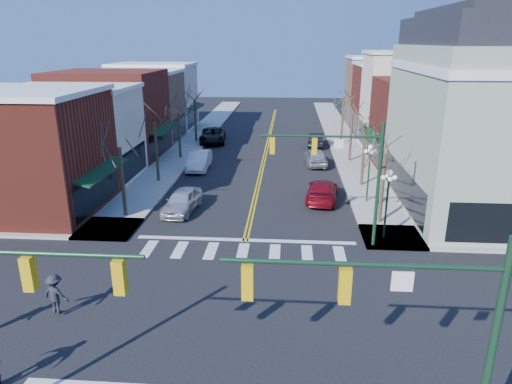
% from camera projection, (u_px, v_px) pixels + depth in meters
% --- Properties ---
extents(ground, '(160.00, 160.00, 0.00)m').
position_uv_depth(ground, '(228.00, 315.00, 19.73)').
color(ground, black).
rests_on(ground, ground).
extents(sidewalk_left, '(3.50, 70.00, 0.15)m').
position_uv_depth(sidewalk_left, '(158.00, 178.00, 39.24)').
color(sidewalk_left, '#9E9B93').
rests_on(sidewalk_left, ground).
extents(sidewalk_right, '(3.50, 70.00, 0.15)m').
position_uv_depth(sidewalk_right, '(364.00, 182.00, 38.02)').
color(sidewalk_right, '#9E9B93').
rests_on(sidewalk_right, ground).
extents(bldg_left_brick_a, '(10.00, 8.50, 8.00)m').
position_uv_depth(bldg_left_brick_a, '(22.00, 154.00, 30.67)').
color(bldg_left_brick_a, maroon).
rests_on(bldg_left_brick_a, ground).
extents(bldg_left_stucco_a, '(10.00, 7.00, 7.50)m').
position_uv_depth(bldg_left_stucco_a, '(74.00, 135.00, 38.08)').
color(bldg_left_stucco_a, beige).
rests_on(bldg_left_stucco_a, ground).
extents(bldg_left_brick_b, '(10.00, 9.00, 8.50)m').
position_uv_depth(bldg_left_brick_b, '(110.00, 115.00, 45.50)').
color(bldg_left_brick_b, maroon).
rests_on(bldg_left_brick_b, ground).
extents(bldg_left_tan, '(10.00, 7.50, 7.80)m').
position_uv_depth(bldg_left_tan, '(136.00, 107.00, 53.42)').
color(bldg_left_tan, '#926D50').
rests_on(bldg_left_tan, ground).
extents(bldg_left_stucco_b, '(10.00, 8.00, 8.20)m').
position_uv_depth(bldg_left_stucco_b, '(155.00, 98.00, 60.69)').
color(bldg_left_stucco_b, beige).
rests_on(bldg_left_stucco_b, ground).
extents(bldg_right_brick_a, '(10.00, 8.50, 8.00)m').
position_uv_depth(bldg_right_brick_a, '(432.00, 124.00, 41.76)').
color(bldg_right_brick_a, maroon).
rests_on(bldg_right_brick_a, ground).
extents(bldg_right_stucco, '(10.00, 7.00, 10.00)m').
position_uv_depth(bldg_right_stucco, '(412.00, 102.00, 48.78)').
color(bldg_right_stucco, beige).
rests_on(bldg_right_stucco, ground).
extents(bldg_right_brick_b, '(10.00, 8.00, 8.50)m').
position_uv_depth(bldg_right_brick_b, '(396.00, 101.00, 56.12)').
color(bldg_right_brick_b, maroon).
rests_on(bldg_right_brick_b, ground).
extents(bldg_right_tan, '(10.00, 8.00, 9.00)m').
position_uv_depth(bldg_right_tan, '(384.00, 92.00, 63.61)').
color(bldg_right_tan, '#926D50').
rests_on(bldg_right_tan, ground).
extents(victorian_corner, '(12.25, 14.25, 13.30)m').
position_uv_depth(victorian_corner, '(502.00, 114.00, 30.21)').
color(victorian_corner, '#95A38D').
rests_on(victorian_corner, ground).
extents(traffic_mast_near_right, '(6.60, 0.28, 7.20)m').
position_uv_depth(traffic_mast_near_right, '(415.00, 330.00, 10.85)').
color(traffic_mast_near_right, '#14331E').
rests_on(traffic_mast_near_right, ground).
extents(traffic_mast_far_right, '(6.60, 0.28, 7.20)m').
position_uv_depth(traffic_mast_far_right, '(345.00, 167.00, 24.86)').
color(traffic_mast_far_right, '#14331E').
rests_on(traffic_mast_far_right, ground).
extents(lamppost_corner, '(0.36, 0.36, 4.33)m').
position_uv_depth(lamppost_corner, '(388.00, 192.00, 26.27)').
color(lamppost_corner, '#14331E').
rests_on(lamppost_corner, ground).
extents(lamppost_midblock, '(0.36, 0.36, 4.33)m').
position_uv_depth(lamppost_midblock, '(369.00, 164.00, 32.42)').
color(lamppost_midblock, '#14331E').
rests_on(lamppost_midblock, ground).
extents(tree_left_a, '(0.24, 0.24, 4.76)m').
position_uv_depth(tree_left_a, '(123.00, 183.00, 29.97)').
color(tree_left_a, '#382B21').
rests_on(tree_left_a, ground).
extents(tree_left_b, '(0.24, 0.24, 5.04)m').
position_uv_depth(tree_left_b, '(157.00, 153.00, 37.50)').
color(tree_left_b, '#382B21').
rests_on(tree_left_b, ground).
extents(tree_left_c, '(0.24, 0.24, 4.55)m').
position_uv_depth(tree_left_c, '(179.00, 136.00, 45.15)').
color(tree_left_c, '#382B21').
rests_on(tree_left_c, ground).
extents(tree_left_d, '(0.24, 0.24, 4.90)m').
position_uv_depth(tree_left_d, '(195.00, 121.00, 52.67)').
color(tree_left_d, '#382B21').
rests_on(tree_left_d, ground).
extents(tree_right_a, '(0.24, 0.24, 4.62)m').
position_uv_depth(tree_right_a, '(382.00, 190.00, 28.83)').
color(tree_right_a, '#382B21').
rests_on(tree_right_a, ground).
extents(tree_right_b, '(0.24, 0.24, 5.18)m').
position_uv_depth(tree_right_b, '(363.00, 155.00, 36.31)').
color(tree_right_b, '#382B21').
rests_on(tree_right_b, ground).
extents(tree_right_c, '(0.24, 0.24, 4.83)m').
position_uv_depth(tree_right_c, '(351.00, 137.00, 43.94)').
color(tree_right_c, '#382B21').
rests_on(tree_right_c, ground).
extents(tree_right_d, '(0.24, 0.24, 4.97)m').
position_uv_depth(tree_right_d, '(342.00, 123.00, 51.49)').
color(tree_right_d, '#382B21').
rests_on(tree_right_d, ground).
extents(car_left_near, '(2.38, 4.79, 1.57)m').
position_uv_depth(car_left_near, '(182.00, 201.00, 31.38)').
color(car_left_near, silver).
rests_on(car_left_near, ground).
extents(car_left_mid, '(1.87, 5.05, 1.65)m').
position_uv_depth(car_left_mid, '(199.00, 160.00, 41.90)').
color(car_left_mid, silver).
rests_on(car_left_mid, ground).
extents(car_left_far, '(3.38, 6.28, 1.68)m').
position_uv_depth(car_left_far, '(213.00, 135.00, 52.93)').
color(car_left_far, black).
rests_on(car_left_far, ground).
extents(car_right_near, '(2.84, 5.57, 1.55)m').
position_uv_depth(car_right_near, '(322.00, 190.00, 33.62)').
color(car_right_near, maroon).
rests_on(car_right_near, ground).
extents(car_right_mid, '(2.27, 4.88, 1.62)m').
position_uv_depth(car_right_mid, '(315.00, 157.00, 43.28)').
color(car_right_mid, '#B5B4B9').
rests_on(car_right_mid, ground).
extents(car_right_far, '(2.09, 4.89, 1.57)m').
position_uv_depth(car_right_far, '(316.00, 139.00, 51.11)').
color(car_right_far, black).
rests_on(car_right_far, ground).
extents(pedestrian_dark_b, '(1.27, 0.90, 1.79)m').
position_uv_depth(pedestrian_dark_b, '(56.00, 294.00, 19.35)').
color(pedestrian_dark_b, black).
rests_on(pedestrian_dark_b, sidewalk_left).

